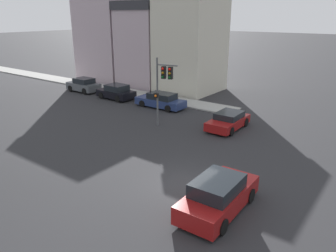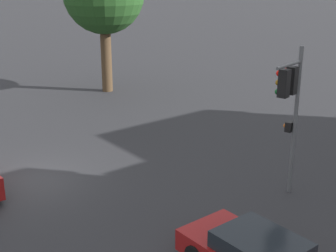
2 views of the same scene
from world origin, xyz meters
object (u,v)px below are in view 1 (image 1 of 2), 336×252
(crossing_car_1, at_px, (218,195))
(crossing_car_0, at_px, (228,121))
(traffic_signal, at_px, (163,80))
(parked_car_0, at_px, (161,101))
(parked_car_1, at_px, (116,92))
(parked_car_2, at_px, (84,85))

(crossing_car_1, bearing_deg, crossing_car_0, 23.16)
(traffic_signal, distance_m, parked_car_0, 6.22)
(crossing_car_0, bearing_deg, traffic_signal, -59.55)
(crossing_car_0, xyz_separation_m, parked_car_1, (1.61, 13.41, 0.08))
(parked_car_1, bearing_deg, traffic_signal, 157.61)
(crossing_car_1, distance_m, parked_car_1, 21.57)
(traffic_signal, relative_size, parked_car_1, 1.30)
(parked_car_0, relative_size, parked_car_2, 1.22)
(traffic_signal, bearing_deg, parked_car_1, -126.32)
(parked_car_0, relative_size, parked_car_1, 1.20)
(parked_car_0, bearing_deg, traffic_signal, 128.57)
(parked_car_0, bearing_deg, parked_car_1, -0.44)
(crossing_car_0, bearing_deg, parked_car_2, -96.26)
(crossing_car_0, xyz_separation_m, crossing_car_1, (-10.24, -4.62, 0.14))
(crossing_car_0, distance_m, parked_car_2, 18.78)
(crossing_car_0, relative_size, parked_car_0, 0.87)
(traffic_signal, xyz_separation_m, parked_car_0, (4.22, 3.49, -2.94))
(crossing_car_0, xyz_separation_m, parked_car_2, (1.81, 18.69, 0.11))
(traffic_signal, bearing_deg, parked_car_2, -118.72)
(crossing_car_0, height_order, crossing_car_1, crossing_car_1)
(crossing_car_0, height_order, parked_car_0, parked_car_0)
(traffic_signal, distance_m, parked_car_2, 15.39)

